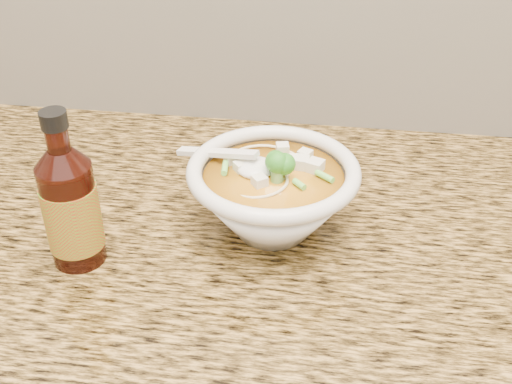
# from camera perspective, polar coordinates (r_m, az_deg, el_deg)

# --- Properties ---
(counter_slab) EXTENTS (4.00, 0.68, 0.04)m
(counter_slab) POSITION_cam_1_polar(r_m,az_deg,el_deg) (0.75, 7.54, -6.46)
(counter_slab) COLOR #A87D3D
(counter_slab) RESTS_ON cabinet
(soup_bowl) EXTENTS (0.22, 0.20, 0.11)m
(soup_bowl) POSITION_cam_1_polar(r_m,az_deg,el_deg) (0.74, 1.53, -0.41)
(soup_bowl) COLOR silver
(soup_bowl) RESTS_ON counter_slab
(hot_sauce_bottle) EXTENTS (0.06, 0.06, 0.18)m
(hot_sauce_bottle) POSITION_cam_1_polar(r_m,az_deg,el_deg) (0.71, -16.13, -1.35)
(hot_sauce_bottle) COLOR #3A0F07
(hot_sauce_bottle) RESTS_ON counter_slab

